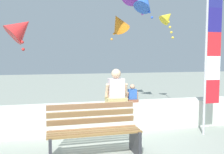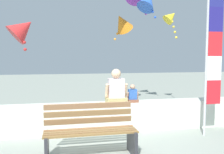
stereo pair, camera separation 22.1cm
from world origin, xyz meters
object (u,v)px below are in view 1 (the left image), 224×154
(person_adult, at_px, (116,90))
(kite_yellow, at_px, (167,17))
(park_bench, at_px, (94,132))
(person_child, at_px, (132,95))
(flag_banner, at_px, (211,50))
(kite_orange, at_px, (119,23))
(kite_blue, at_px, (145,2))
(kite_red, at_px, (21,28))

(person_adult, relative_size, kite_yellow, 0.76)
(park_bench, height_order, person_adult, person_adult)
(person_child, height_order, flag_banner, flag_banner)
(kite_orange, bearing_deg, flag_banner, -71.96)
(park_bench, distance_m, flag_banner, 3.09)
(park_bench, height_order, flag_banner, flag_banner)
(kite_blue, bearing_deg, kite_yellow, -4.75)
(person_child, bearing_deg, person_adult, -179.93)
(park_bench, distance_m, kite_yellow, 5.54)
(person_child, relative_size, kite_orange, 0.43)
(flag_banner, bearing_deg, kite_red, 153.72)
(person_child, bearing_deg, kite_red, 154.43)
(kite_orange, distance_m, kite_blue, 1.09)
(kite_orange, distance_m, kite_red, 3.32)
(person_adult, distance_m, kite_orange, 3.37)
(person_child, height_order, kite_orange, kite_orange)
(person_adult, height_order, flag_banner, flag_banner)
(person_adult, xyz_separation_m, flag_banner, (1.91, -0.79, 0.90))
(person_adult, xyz_separation_m, kite_blue, (1.60, 2.42, 2.56))
(kite_blue, distance_m, kite_yellow, 0.93)
(person_adult, height_order, kite_blue, kite_blue)
(kite_yellow, bearing_deg, kite_blue, 175.25)
(person_adult, bearing_deg, flag_banner, -22.42)
(kite_orange, xyz_separation_m, kite_red, (-2.97, -1.44, -0.41))
(person_child, xyz_separation_m, kite_yellow, (2.00, 2.35, 2.22))
(flag_banner, bearing_deg, park_bench, -167.48)
(park_bench, xyz_separation_m, kite_orange, (1.54, 4.05, 2.43))
(kite_yellow, bearing_deg, person_adult, -135.51)
(person_child, distance_m, kite_orange, 3.38)
(park_bench, relative_size, kite_red, 1.59)
(kite_orange, height_order, kite_yellow, kite_yellow)
(person_adult, xyz_separation_m, kite_yellow, (2.39, 2.35, 2.08))
(kite_yellow, height_order, kite_red, kite_yellow)
(person_child, distance_m, flag_banner, 2.00)
(person_adult, distance_m, person_child, 0.42)
(flag_banner, distance_m, kite_blue, 3.62)
(kite_red, bearing_deg, person_adult, -29.46)
(park_bench, height_order, kite_red, kite_red)
(park_bench, bearing_deg, kite_orange, 69.21)
(flag_banner, distance_m, kite_red, 4.60)
(person_adult, relative_size, flag_banner, 0.24)
(kite_red, bearing_deg, flag_banner, -26.28)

